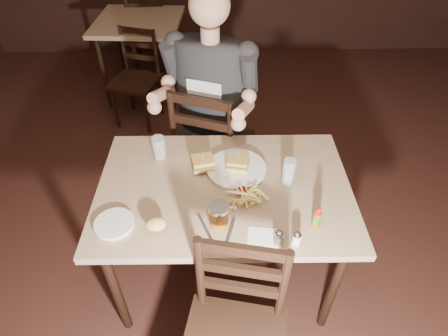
{
  "coord_description": "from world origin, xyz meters",
  "views": [
    {
      "loc": [
        -0.3,
        -1.09,
        2.1
      ],
      "look_at": [
        -0.27,
        0.29,
        0.85
      ],
      "focal_mm": 30.0,
      "sensor_mm": 36.0,
      "label": 1
    }
  ],
  "objects_px": {
    "hot_sauce": "(317,217)",
    "syrup_dispenser": "(219,215)",
    "chair_far": "(213,144)",
    "glass_left": "(159,148)",
    "bg_chair_far": "(149,28)",
    "main_table": "(224,197)",
    "bg_chair_near": "(135,81)",
    "bg_table": "(139,29)",
    "glass_right": "(289,172)",
    "diner": "(209,79)",
    "dinner_plate": "(236,169)",
    "side_plate": "(114,224)"
  },
  "relations": [
    {
      "from": "bg_table",
      "to": "bg_chair_far",
      "type": "bearing_deg",
      "value": 90.0
    },
    {
      "from": "chair_far",
      "to": "dinner_plate",
      "type": "bearing_deg",
      "value": 122.25
    },
    {
      "from": "chair_far",
      "to": "side_plate",
      "type": "xyz_separation_m",
      "value": [
        -0.44,
        -0.92,
        0.28
      ]
    },
    {
      "from": "bg_chair_near",
      "to": "glass_left",
      "type": "bearing_deg",
      "value": -56.9
    },
    {
      "from": "main_table",
      "to": "dinner_plate",
      "type": "bearing_deg",
      "value": 60.16
    },
    {
      "from": "syrup_dispenser",
      "to": "side_plate",
      "type": "relative_size",
      "value": 0.66
    },
    {
      "from": "bg_chair_near",
      "to": "side_plate",
      "type": "xyz_separation_m",
      "value": [
        0.27,
        -1.95,
        0.36
      ]
    },
    {
      "from": "hot_sauce",
      "to": "chair_far",
      "type": "bearing_deg",
      "value": 116.21
    },
    {
      "from": "bg_table",
      "to": "hot_sauce",
      "type": "xyz_separation_m",
      "value": [
        1.18,
        -2.52,
        0.15
      ]
    },
    {
      "from": "hot_sauce",
      "to": "syrup_dispenser",
      "type": "relative_size",
      "value": 1.0
    },
    {
      "from": "main_table",
      "to": "dinner_plate",
      "type": "distance_m",
      "value": 0.16
    },
    {
      "from": "diner",
      "to": "hot_sauce",
      "type": "relative_size",
      "value": 8.77
    },
    {
      "from": "bg_table",
      "to": "bg_chair_far",
      "type": "distance_m",
      "value": 0.59
    },
    {
      "from": "main_table",
      "to": "bg_chair_near",
      "type": "distance_m",
      "value": 1.89
    },
    {
      "from": "hot_sauce",
      "to": "bg_chair_far",
      "type": "bearing_deg",
      "value": 111.0
    },
    {
      "from": "chair_far",
      "to": "diner",
      "type": "bearing_deg",
      "value": 90.0
    },
    {
      "from": "chair_far",
      "to": "dinner_plate",
      "type": "xyz_separation_m",
      "value": [
        0.13,
        -0.57,
        0.28
      ]
    },
    {
      "from": "bg_table",
      "to": "glass_left",
      "type": "height_order",
      "value": "glass_left"
    },
    {
      "from": "main_table",
      "to": "bg_table",
      "type": "xyz_separation_m",
      "value": [
        -0.77,
        2.26,
        -0.01
      ]
    },
    {
      "from": "main_table",
      "to": "side_plate",
      "type": "bearing_deg",
      "value": -154.68
    },
    {
      "from": "side_plate",
      "to": "glass_left",
      "type": "bearing_deg",
      "value": 71.61
    },
    {
      "from": "bg_table",
      "to": "syrup_dispenser",
      "type": "relative_size",
      "value": 7.3
    },
    {
      "from": "bg_chair_near",
      "to": "side_plate",
      "type": "bearing_deg",
      "value": -65.21
    },
    {
      "from": "diner",
      "to": "glass_left",
      "type": "xyz_separation_m",
      "value": [
        -0.27,
        -0.4,
        -0.19
      ]
    },
    {
      "from": "bg_table",
      "to": "glass_right",
      "type": "relative_size",
      "value": 5.95
    },
    {
      "from": "bg_table",
      "to": "side_plate",
      "type": "distance_m",
      "value": 2.51
    },
    {
      "from": "chair_far",
      "to": "side_plate",
      "type": "height_order",
      "value": "chair_far"
    },
    {
      "from": "bg_chair_near",
      "to": "dinner_plate",
      "type": "bearing_deg",
      "value": -45.32
    },
    {
      "from": "glass_left",
      "to": "syrup_dispenser",
      "type": "relative_size",
      "value": 1.12
    },
    {
      "from": "side_plate",
      "to": "chair_far",
      "type": "bearing_deg",
      "value": 64.34
    },
    {
      "from": "chair_far",
      "to": "glass_left",
      "type": "xyz_separation_m",
      "value": [
        -0.29,
        -0.45,
        0.34
      ]
    },
    {
      "from": "dinner_plate",
      "to": "glass_right",
      "type": "bearing_deg",
      "value": -19.59
    },
    {
      "from": "bg_chair_far",
      "to": "main_table",
      "type": "bearing_deg",
      "value": 102.35
    },
    {
      "from": "main_table",
      "to": "diner",
      "type": "bearing_deg",
      "value": 96.87
    },
    {
      "from": "main_table",
      "to": "bg_table",
      "type": "bearing_deg",
      "value": 108.85
    },
    {
      "from": "glass_left",
      "to": "bg_chair_near",
      "type": "bearing_deg",
      "value": 106.17
    },
    {
      "from": "chair_far",
      "to": "diner",
      "type": "distance_m",
      "value": 0.53
    },
    {
      "from": "main_table",
      "to": "bg_chair_far",
      "type": "distance_m",
      "value": 2.92
    },
    {
      "from": "chair_far",
      "to": "side_plate",
      "type": "distance_m",
      "value": 1.06
    },
    {
      "from": "bg_chair_far",
      "to": "bg_chair_near",
      "type": "xyz_separation_m",
      "value": [
        0.0,
        -1.1,
        -0.05
      ]
    },
    {
      "from": "bg_table",
      "to": "glass_right",
      "type": "height_order",
      "value": "glass_right"
    },
    {
      "from": "diner",
      "to": "dinner_plate",
      "type": "height_order",
      "value": "diner"
    },
    {
      "from": "diner",
      "to": "side_plate",
      "type": "distance_m",
      "value": 1.0
    },
    {
      "from": "glass_right",
      "to": "side_plate",
      "type": "height_order",
      "value": "glass_right"
    },
    {
      "from": "bg_chair_near",
      "to": "diner",
      "type": "xyz_separation_m",
      "value": [
        0.69,
        -1.07,
        0.6
      ]
    },
    {
      "from": "glass_right",
      "to": "syrup_dispenser",
      "type": "distance_m",
      "value": 0.44
    },
    {
      "from": "main_table",
      "to": "bg_chair_far",
      "type": "height_order",
      "value": "bg_chair_far"
    },
    {
      "from": "syrup_dispenser",
      "to": "side_plate",
      "type": "xyz_separation_m",
      "value": [
        -0.47,
        0.0,
        -0.05
      ]
    },
    {
      "from": "diner",
      "to": "chair_far",
      "type": "bearing_deg",
      "value": 90.0
    },
    {
      "from": "bg_chair_near",
      "to": "glass_right",
      "type": "distance_m",
      "value": 2.05
    }
  ]
}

